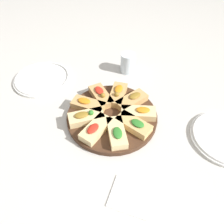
{
  "coord_description": "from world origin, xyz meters",
  "views": [
    {
      "loc": [
        0.12,
        -0.5,
        0.58
      ],
      "look_at": [
        0.0,
        0.0,
        0.03
      ],
      "focal_mm": 35.0,
      "sensor_mm": 36.0,
      "label": 1
    }
  ],
  "objects_px": {
    "serving_board": "(112,116)",
    "plate_left": "(42,78)",
    "water_glass": "(129,63)",
    "napkin_stack": "(131,196)"
  },
  "relations": [
    {
      "from": "water_glass",
      "to": "napkin_stack",
      "type": "height_order",
      "value": "water_glass"
    },
    {
      "from": "plate_left",
      "to": "napkin_stack",
      "type": "xyz_separation_m",
      "value": [
        0.45,
        -0.4,
        -0.0
      ]
    },
    {
      "from": "plate_left",
      "to": "water_glass",
      "type": "relative_size",
      "value": 2.79
    },
    {
      "from": "serving_board",
      "to": "plate_left",
      "type": "height_order",
      "value": "serving_board"
    },
    {
      "from": "serving_board",
      "to": "water_glass",
      "type": "height_order",
      "value": "water_glass"
    },
    {
      "from": "serving_board",
      "to": "plate_left",
      "type": "distance_m",
      "value": 0.36
    },
    {
      "from": "serving_board",
      "to": "plate_left",
      "type": "xyz_separation_m",
      "value": [
        -0.33,
        0.14,
        -0.0
      ]
    },
    {
      "from": "plate_left",
      "to": "water_glass",
      "type": "xyz_separation_m",
      "value": [
        0.34,
        0.14,
        0.03
      ]
    },
    {
      "from": "serving_board",
      "to": "water_glass",
      "type": "relative_size",
      "value": 3.73
    },
    {
      "from": "serving_board",
      "to": "plate_left",
      "type": "relative_size",
      "value": 1.34
    }
  ]
}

